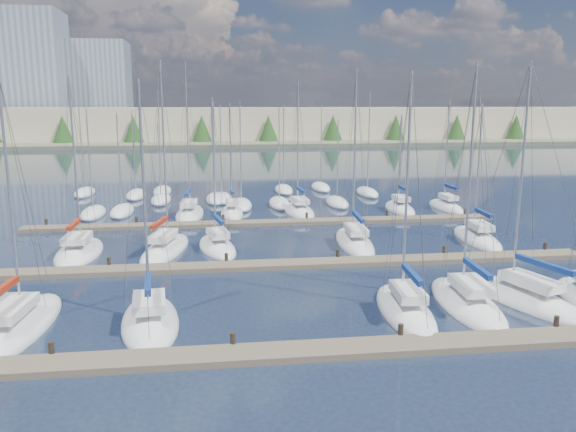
{
  "coord_description": "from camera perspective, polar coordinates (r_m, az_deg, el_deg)",
  "views": [
    {
      "loc": [
        -4.58,
        -21.39,
        11.2
      ],
      "look_at": [
        0.0,
        14.0,
        4.0
      ],
      "focal_mm": 35.0,
      "sensor_mm": 36.0,
      "label": 1
    }
  ],
  "objects": [
    {
      "name": "sailboat_d",
      "position": [
        31.49,
        11.81,
        -9.32
      ],
      "size": [
        3.2,
        8.48,
        13.59
      ],
      "rotation": [
        0.0,
        0.0,
        -0.07
      ],
      "color": "white",
      "rests_on": "ground"
    },
    {
      "name": "sailboat_o",
      "position": [
        57.47,
        -5.72,
        0.31
      ],
      "size": [
        2.41,
        6.23,
        11.93
      ],
      "rotation": [
        0.0,
        0.0,
        0.03
      ],
      "color": "white",
      "rests_on": "ground"
    },
    {
      "name": "dock_far",
      "position": [
        52.78,
        -2.23,
        -0.69
      ],
      "size": [
        44.0,
        1.93,
        1.1
      ],
      "color": "#6B5E4C",
      "rests_on": "ground"
    },
    {
      "name": "sailboat_i",
      "position": [
        44.11,
        -12.36,
        -3.32
      ],
      "size": [
        4.53,
        9.66,
        15.05
      ],
      "rotation": [
        0.0,
        0.0,
        -0.21
      ],
      "color": "white",
      "rests_on": "ground"
    },
    {
      "name": "shoreline",
      "position": [
        171.42,
        -10.44,
        9.96
      ],
      "size": [
        400.0,
        60.0,
        38.0
      ],
      "color": "#666B51",
      "rests_on": "ground"
    },
    {
      "name": "dock_near",
      "position": [
        26.28,
        3.45,
        -13.47
      ],
      "size": [
        44.0,
        1.93,
        1.1
      ],
      "color": "#6B5E4C",
      "rests_on": "ground"
    },
    {
      "name": "sailboat_h",
      "position": [
        45.19,
        -20.44,
        -3.45
      ],
      "size": [
        3.22,
        8.33,
        13.89
      ],
      "rotation": [
        0.0,
        0.0,
        0.01
      ],
      "color": "white",
      "rests_on": "ground"
    },
    {
      "name": "dock_mid",
      "position": [
        39.27,
        -0.38,
        -4.93
      ],
      "size": [
        44.0,
        1.93,
        1.1
      ],
      "color": "#6B5E4C",
      "rests_on": "ground"
    },
    {
      "name": "distant_boats",
      "position": [
        66.06,
        -7.07,
        1.81
      ],
      "size": [
        36.93,
        20.75,
        13.3
      ],
      "color": "#9EA0A5",
      "rests_on": "ground"
    },
    {
      "name": "sailboat_m",
      "position": [
        49.17,
        18.64,
        -2.16
      ],
      "size": [
        3.34,
        8.69,
        11.9
      ],
      "rotation": [
        0.0,
        0.0,
        -0.09
      ],
      "color": "white",
      "rests_on": "ground"
    },
    {
      "name": "sailboat_j",
      "position": [
        44.18,
        -7.19,
        -3.12
      ],
      "size": [
        3.88,
        7.61,
        12.4
      ],
      "rotation": [
        0.0,
        0.0,
        0.19
      ],
      "color": "white",
      "rests_on": "ground"
    },
    {
      "name": "sailboat_q",
      "position": [
        60.92,
        11.28,
        0.76
      ],
      "size": [
        2.88,
        7.34,
        10.74
      ],
      "rotation": [
        0.0,
        0.0,
        -0.05
      ],
      "color": "white",
      "rests_on": "ground"
    },
    {
      "name": "sailboat_e",
      "position": [
        33.42,
        17.7,
        -8.41
      ],
      "size": [
        3.49,
        9.11,
        14.09
      ],
      "rotation": [
        0.0,
        0.0,
        -0.07
      ],
      "color": "white",
      "rests_on": "ground"
    },
    {
      "name": "sailboat_c",
      "position": [
        30.19,
        -13.82,
        -10.35
      ],
      "size": [
        3.72,
        8.08,
        13.11
      ],
      "rotation": [
        0.0,
        0.0,
        0.1
      ],
      "color": "white",
      "rests_on": "ground"
    },
    {
      "name": "sailboat_k",
      "position": [
        45.63,
        6.77,
        -2.64
      ],
      "size": [
        3.25,
        9.9,
        14.62
      ],
      "rotation": [
        0.0,
        0.0,
        -0.06
      ],
      "color": "white",
      "rests_on": "ground"
    },
    {
      "name": "sailboat_b",
      "position": [
        31.7,
        -25.95,
        -10.16
      ],
      "size": [
        3.8,
        10.13,
        13.47
      ],
      "rotation": [
        0.0,
        0.0,
        -0.07
      ],
      "color": "white",
      "rests_on": "ground"
    },
    {
      "name": "ground",
      "position": [
        82.28,
        -4.12,
        3.55
      ],
      "size": [
        400.0,
        400.0,
        0.0
      ],
      "primitive_type": "plane",
      "color": "#1F2A3F",
      "rests_on": "ground"
    },
    {
      "name": "sailboat_f",
      "position": [
        35.3,
        22.75,
        -7.71
      ],
      "size": [
        5.52,
        10.49,
        14.2
      ],
      "rotation": [
        0.0,
        0.0,
        0.28
      ],
      "color": "white",
      "rests_on": "ground"
    },
    {
      "name": "sailboat_n",
      "position": [
        57.68,
        -9.96,
        0.23
      ],
      "size": [
        3.18,
        9.06,
        15.89
      ],
      "rotation": [
        0.0,
        0.0,
        -0.05
      ],
      "color": "white",
      "rests_on": "ground"
    },
    {
      "name": "sailboat_p",
      "position": [
        58.45,
        1.12,
        0.54
      ],
      "size": [
        3.17,
        8.48,
        14.12
      ],
      "rotation": [
        0.0,
        0.0,
        0.05
      ],
      "color": "white",
      "rests_on": "ground"
    },
    {
      "name": "sailboat_r",
      "position": [
        62.96,
        15.79,
        0.9
      ],
      "size": [
        2.45,
        7.54,
        12.44
      ],
      "rotation": [
        0.0,
        0.0,
        0.04
      ],
      "color": "white",
      "rests_on": "ground"
    }
  ]
}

